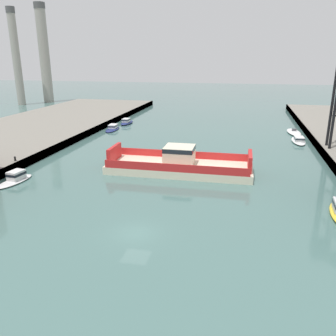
{
  "coord_description": "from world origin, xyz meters",
  "views": [
    {
      "loc": [
        9.24,
        -27.76,
        15.71
      ],
      "look_at": [
        0.0,
        14.17,
        2.0
      ],
      "focal_mm": 37.15,
      "sensor_mm": 36.0,
      "label": 1
    }
  ],
  "objects_px": {
    "moored_boat_mid_right": "(127,122)",
    "moored_boat_mid_left": "(15,178)",
    "chain_ferry": "(179,164)",
    "smokestack_distant_b": "(16,54)",
    "moored_boat_near_left": "(113,128)",
    "moored_boat_near_right": "(299,140)",
    "smokestack_distant_a": "(44,51)",
    "moored_boat_far_right": "(294,132)"
  },
  "relations": [
    {
      "from": "smokestack_distant_a",
      "to": "moored_boat_mid_right",
      "type": "bearing_deg",
      "value": -40.39
    },
    {
      "from": "moored_boat_mid_right",
      "to": "smokestack_distant_b",
      "type": "relative_size",
      "value": 0.2
    },
    {
      "from": "moored_boat_near_left",
      "to": "smokestack_distant_a",
      "type": "distance_m",
      "value": 62.84
    },
    {
      "from": "moored_boat_near_left",
      "to": "smokestack_distant_b",
      "type": "height_order",
      "value": "smokestack_distant_b"
    },
    {
      "from": "moored_boat_near_left",
      "to": "moored_boat_near_right",
      "type": "height_order",
      "value": "moored_boat_near_right"
    },
    {
      "from": "smokestack_distant_a",
      "to": "smokestack_distant_b",
      "type": "bearing_deg",
      "value": -118.92
    },
    {
      "from": "smokestack_distant_a",
      "to": "smokestack_distant_b",
      "type": "distance_m",
      "value": 10.43
    },
    {
      "from": "moored_boat_near_left",
      "to": "smokestack_distant_b",
      "type": "xyz_separation_m",
      "value": [
        -46.72,
        34.6,
        16.23
      ]
    },
    {
      "from": "moored_boat_near_right",
      "to": "moored_boat_mid_left",
      "type": "distance_m",
      "value": 50.66
    },
    {
      "from": "moored_boat_mid_left",
      "to": "moored_boat_mid_right",
      "type": "relative_size",
      "value": 0.98
    },
    {
      "from": "moored_boat_mid_right",
      "to": "smokestack_distant_b",
      "type": "height_order",
      "value": "smokestack_distant_b"
    },
    {
      "from": "moored_boat_near_right",
      "to": "moored_boat_mid_left",
      "type": "relative_size",
      "value": 1.2
    },
    {
      "from": "chain_ferry",
      "to": "smokestack_distant_a",
      "type": "relative_size",
      "value": 0.61
    },
    {
      "from": "moored_boat_mid_right",
      "to": "moored_boat_near_left",
      "type": "bearing_deg",
      "value": -95.68
    },
    {
      "from": "chain_ferry",
      "to": "smokestack_distant_b",
      "type": "distance_m",
      "value": 92.16
    },
    {
      "from": "smokestack_distant_a",
      "to": "moored_boat_far_right",
      "type": "bearing_deg",
      "value": -25.64
    },
    {
      "from": "moored_boat_far_right",
      "to": "smokestack_distant_a",
      "type": "height_order",
      "value": "smokestack_distant_a"
    },
    {
      "from": "moored_boat_near_left",
      "to": "moored_boat_mid_right",
      "type": "bearing_deg",
      "value": 84.32
    },
    {
      "from": "moored_boat_mid_right",
      "to": "moored_boat_mid_left",
      "type": "bearing_deg",
      "value": -90.89
    },
    {
      "from": "moored_boat_near_left",
      "to": "moored_boat_far_right",
      "type": "height_order",
      "value": "moored_boat_near_left"
    },
    {
      "from": "moored_boat_near_left",
      "to": "chain_ferry",
      "type": "bearing_deg",
      "value": -52.55
    },
    {
      "from": "moored_boat_near_left",
      "to": "moored_boat_near_right",
      "type": "distance_m",
      "value": 39.77
    },
    {
      "from": "moored_boat_far_right",
      "to": "chain_ferry",
      "type": "bearing_deg",
      "value": -121.77
    },
    {
      "from": "moored_boat_mid_right",
      "to": "moored_boat_far_right",
      "type": "height_order",
      "value": "moored_boat_mid_right"
    },
    {
      "from": "smokestack_distant_b",
      "to": "moored_boat_mid_right",
      "type": "bearing_deg",
      "value": -29.67
    },
    {
      "from": "moored_boat_mid_left",
      "to": "smokestack_distant_a",
      "type": "xyz_separation_m",
      "value": [
        -41.78,
        79.15,
        17.28
      ]
    },
    {
      "from": "moored_boat_near_right",
      "to": "smokestack_distant_a",
      "type": "relative_size",
      "value": 0.22
    },
    {
      "from": "moored_boat_near_right",
      "to": "smokestack_distant_b",
      "type": "distance_m",
      "value": 95.84
    },
    {
      "from": "moored_boat_near_right",
      "to": "moored_boat_mid_left",
      "type": "bearing_deg",
      "value": -141.25
    },
    {
      "from": "moored_boat_mid_left",
      "to": "moored_boat_far_right",
      "type": "relative_size",
      "value": 0.77
    },
    {
      "from": "moored_boat_near_left",
      "to": "smokestack_distant_b",
      "type": "relative_size",
      "value": 0.24
    },
    {
      "from": "moored_boat_near_left",
      "to": "moored_boat_mid_left",
      "type": "xyz_separation_m",
      "value": [
        0.08,
        -35.48,
        0.13
      ]
    },
    {
      "from": "moored_boat_near_right",
      "to": "smokestack_distant_b",
      "type": "bearing_deg",
      "value": 156.04
    },
    {
      "from": "moored_boat_near_right",
      "to": "smokestack_distant_a",
      "type": "bearing_deg",
      "value": 149.74
    },
    {
      "from": "moored_boat_mid_right",
      "to": "chain_ferry",
      "type": "bearing_deg",
      "value": -60.11
    },
    {
      "from": "moored_boat_mid_left",
      "to": "moored_boat_mid_right",
      "type": "distance_m",
      "value": 43.03
    },
    {
      "from": "chain_ferry",
      "to": "moored_boat_near_right",
      "type": "height_order",
      "value": "chain_ferry"
    },
    {
      "from": "moored_boat_mid_right",
      "to": "moored_boat_far_right",
      "type": "relative_size",
      "value": 0.79
    },
    {
      "from": "chain_ferry",
      "to": "moored_boat_far_right",
      "type": "height_order",
      "value": "chain_ferry"
    },
    {
      "from": "moored_boat_near_left",
      "to": "moored_boat_mid_left",
      "type": "bearing_deg",
      "value": -89.87
    },
    {
      "from": "moored_boat_mid_left",
      "to": "moored_boat_mid_right",
      "type": "height_order",
      "value": "moored_boat_mid_left"
    },
    {
      "from": "moored_boat_near_left",
      "to": "moored_boat_far_right",
      "type": "relative_size",
      "value": 0.93
    }
  ]
}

